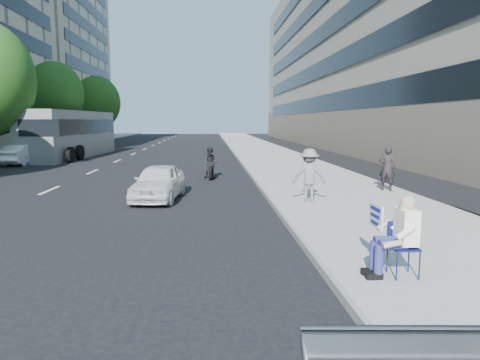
{
  "coord_description": "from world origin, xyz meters",
  "views": [
    {
      "loc": [
        -0.46,
        -8.38,
        2.59
      ],
      "look_at": [
        0.2,
        0.88,
        1.31
      ],
      "focal_mm": 32.0,
      "sensor_mm": 36.0,
      "label": 1
    }
  ],
  "objects": [
    {
      "name": "ground",
      "position": [
        0.0,
        0.0,
        0.0
      ],
      "size": [
        160.0,
        160.0,
        0.0
      ],
      "primitive_type": "plane",
      "color": "black",
      "rests_on": "ground"
    },
    {
      "name": "near_sidewalk",
      "position": [
        4.0,
        20.0,
        0.07
      ],
      "size": [
        5.0,
        120.0,
        0.15
      ],
      "primitive_type": "cube",
      "color": "gray",
      "rests_on": "ground"
    },
    {
      "name": "far_bldg_north",
      "position": [
        -30.0,
        62.0,
        14.0
      ],
      "size": [
        22.0,
        28.0,
        28.0
      ],
      "primitive_type": "cube",
      "color": "#C6B895",
      "rests_on": "ground"
    },
    {
      "name": "near_building",
      "position": [
        17.0,
        32.0,
        10.0
      ],
      "size": [
        14.0,
        70.0,
        20.0
      ],
      "primitive_type": "cube",
      "color": "gray",
      "rests_on": "ground"
    },
    {
      "name": "tree_far_d",
      "position": [
        -13.7,
        30.0,
        4.89
      ],
      "size": [
        4.8,
        4.8,
        7.65
      ],
      "color": "#382616",
      "rests_on": "ground"
    },
    {
      "name": "tree_far_e",
      "position": [
        -13.7,
        44.0,
        4.78
      ],
      "size": [
        5.4,
        5.4,
        7.89
      ],
      "color": "#382616",
      "rests_on": "ground"
    },
    {
      "name": "seated_protester",
      "position": [
        2.47,
        -2.03,
        0.87
      ],
      "size": [
        0.83,
        1.11,
        1.31
      ],
      "color": "navy",
      "rests_on": "near_sidewalk"
    },
    {
      "name": "jogger",
      "position": [
        2.55,
        4.31,
        0.96
      ],
      "size": [
        1.13,
        0.76,
        1.62
      ],
      "primitive_type": "imported",
      "rotation": [
        0.0,
        0.0,
        2.98
      ],
      "color": "slate",
      "rests_on": "near_sidewalk"
    },
    {
      "name": "pedestrian_woman",
      "position": [
        5.8,
        6.21,
        0.95
      ],
      "size": [
        0.69,
        0.64,
        1.59
      ],
      "primitive_type": "imported",
      "rotation": [
        0.0,
        0.0,
        2.54
      ],
      "color": "black",
      "rests_on": "near_sidewalk"
    },
    {
      "name": "white_sedan_near",
      "position": [
        -2.17,
        5.83,
        0.59
      ],
      "size": [
        1.76,
        3.58,
        1.18
      ],
      "primitive_type": "imported",
      "rotation": [
        0.0,
        0.0,
        -0.11
      ],
      "color": "white",
      "rests_on": "ground"
    },
    {
      "name": "white_sedan_mid",
      "position": [
        -11.68,
        18.2,
        0.61
      ],
      "size": [
        1.63,
        3.81,
        1.22
      ],
      "primitive_type": "imported",
      "rotation": [
        0.0,
        0.0,
        3.05
      ],
      "color": "white",
      "rests_on": "ground"
    },
    {
      "name": "motorcycle",
      "position": [
        -0.41,
        11.0,
        0.64
      ],
      "size": [
        0.76,
        2.05,
        1.42
      ],
      "rotation": [
        0.0,
        0.0,
        -0.13
      ],
      "color": "black",
      "rests_on": "ground"
    },
    {
      "name": "bus",
      "position": [
        -10.39,
        23.48,
        1.64
      ],
      "size": [
        3.46,
        12.22,
        3.3
      ],
      "rotation": [
        0.0,
        0.0,
        -0.07
      ],
      "color": "slate",
      "rests_on": "ground"
    }
  ]
}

